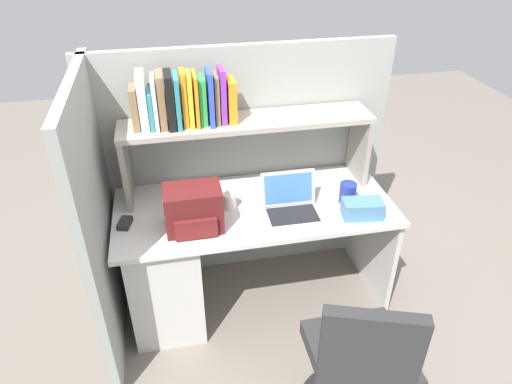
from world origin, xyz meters
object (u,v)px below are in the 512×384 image
Objects in this scene: computer_mouse at (125,223)px; laptop at (291,205)px; tissue_box at (362,209)px; office_chair at (358,373)px; snack_canister at (348,193)px; backpack at (194,209)px; paper_cup at (230,201)px.

laptop is at bearing 11.47° from computer_mouse.
office_chair is (-0.27, -0.73, -0.39)m from tissue_box.
laptop is 0.35m from snack_canister.
computer_mouse is at bearing 179.08° from snack_canister.
computer_mouse is (-0.37, 0.09, -0.10)m from backpack.
paper_cup is 0.10× the size of office_chair.
paper_cup is (-0.33, 0.11, -0.00)m from laptop.
laptop is 3.39× the size of paper_cup.
paper_cup is 0.74m from tissue_box.
tissue_box is 0.16m from snack_canister.
backpack is 0.93m from tissue_box.
snack_canister is 0.13× the size of office_chair.
laptop is at bearing 3.25° from backpack.
office_chair is at bearing -51.14° from backpack.
paper_cup is 1.11m from office_chair.
backpack is 2.43× the size of snack_canister.
laptop reaches higher than paper_cup.
backpack is 2.88× the size of computer_mouse.
tissue_box is at bearing -5.03° from backpack.
office_chair is (0.65, -0.81, -0.45)m from backpack.
computer_mouse is 0.84× the size of snack_canister.
computer_mouse is 1.26m from snack_canister.
paper_cup is 0.75× the size of snack_canister.
backpack is 0.27m from paper_cup.
office_chair is at bearing -105.36° from snack_canister.
backpack reaches higher than computer_mouse.
snack_canister is (0.35, 0.04, 0.01)m from laptop.
office_chair is at bearing -65.32° from paper_cup.
computer_mouse is at bearing -175.05° from paper_cup.
tissue_box is (0.71, -0.22, 0.00)m from paper_cup.
snack_canister is at bearing 4.68° from backpack.
backpack reaches higher than tissue_box.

